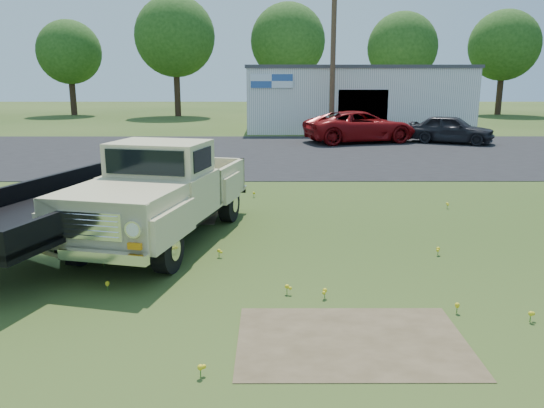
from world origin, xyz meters
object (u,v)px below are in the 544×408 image
at_px(red_pickup, 360,127).
at_px(dark_sedan, 451,129).
at_px(flatbed_trailer, 80,196).
at_px(vintage_pickup_truck, 162,192).

bearing_deg(red_pickup, dark_sedan, -110.83).
distance_m(flatbed_trailer, dark_sedan, 22.01).
relative_size(red_pickup, dark_sedan, 1.38).
xyz_separation_m(flatbed_trailer, dark_sedan, (13.45, 17.42, -0.26)).
distance_m(vintage_pickup_truck, red_pickup, 19.01).
xyz_separation_m(vintage_pickup_truck, red_pickup, (7.09, 17.64, -0.23)).
distance_m(vintage_pickup_truck, dark_sedan, 20.88).
bearing_deg(red_pickup, vintage_pickup_truck, 142.40).
distance_m(vintage_pickup_truck, flatbed_trailer, 1.66).
distance_m(red_pickup, dark_sedan, 4.74).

